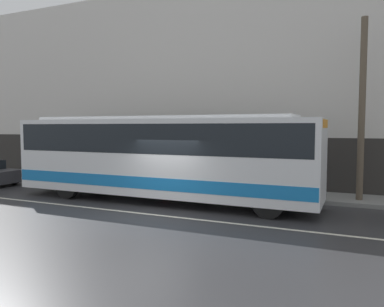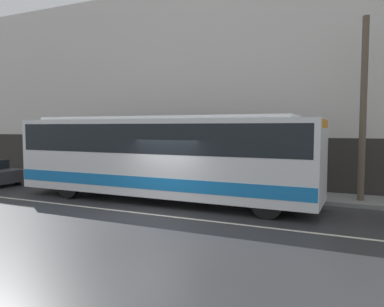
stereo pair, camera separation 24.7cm
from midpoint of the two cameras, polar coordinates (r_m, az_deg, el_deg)
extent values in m
plane|color=#2D2D30|center=(12.85, -6.27, -9.28)|extent=(60.00, 60.00, 0.00)
cube|color=gray|center=(17.35, 2.29, -5.50)|extent=(60.00, 2.21, 0.16)
cube|color=silver|center=(18.39, 3.80, 10.37)|extent=(60.00, 0.30, 9.97)
cube|color=#2D2B28|center=(18.20, 3.56, -1.35)|extent=(60.00, 0.06, 2.49)
cube|color=beige|center=(12.85, -6.27, -9.27)|extent=(54.00, 0.14, 0.01)
cube|color=white|center=(14.90, -5.39, -0.40)|extent=(12.36, 2.48, 2.91)
cube|color=#1972BF|center=(15.00, -5.37, -3.85)|extent=(12.30, 2.51, 0.45)
cube|color=black|center=(14.86, -5.41, 2.37)|extent=(11.99, 2.50, 1.11)
cube|color=orange|center=(12.99, 18.91, 4.32)|extent=(0.12, 1.86, 0.28)
cube|color=white|center=(14.86, -5.43, 5.43)|extent=(10.50, 2.11, 0.12)
cylinder|color=black|center=(12.41, 10.98, -7.32)|extent=(1.06, 0.28, 1.06)
cylinder|color=black|center=(14.49, 12.92, -5.70)|extent=(1.06, 0.28, 1.06)
cylinder|color=black|center=(16.41, -18.88, -4.68)|extent=(1.06, 0.28, 1.06)
cylinder|color=black|center=(18.03, -14.19, -3.81)|extent=(1.06, 0.28, 1.06)
cylinder|color=black|center=(21.57, -25.77, -3.41)|extent=(0.61, 0.20, 0.61)
cylinder|color=brown|center=(15.61, 24.06, 6.11)|extent=(0.25, 0.25, 6.91)
cylinder|color=maroon|center=(18.69, -4.63, -2.50)|extent=(0.36, 0.36, 1.34)
sphere|color=tan|center=(18.62, -4.64, -0.08)|extent=(0.24, 0.24, 0.24)
camera|label=1|loc=(0.12, -90.50, -0.04)|focal=35.00mm
camera|label=2|loc=(0.12, 89.50, 0.04)|focal=35.00mm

